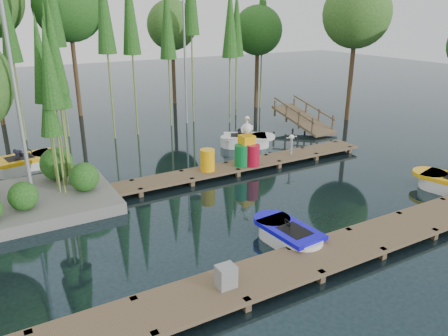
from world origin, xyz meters
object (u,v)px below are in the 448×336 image
utility_cabinet (226,276)px  boat_blue (288,236)px  yellow_barrel (207,160)px  drum_cluster (248,150)px  boat_yellow_far (27,163)px

utility_cabinet → boat_blue: bearing=24.5°
yellow_barrel → boat_blue: bearing=-94.3°
yellow_barrel → utility_cabinet: bearing=-114.7°
boat_blue → drum_cluster: bearing=64.0°
boat_blue → boat_yellow_far: size_ratio=0.81×
utility_cabinet → drum_cluster: size_ratio=0.26×
yellow_barrel → drum_cluster: drum_cluster is taller
boat_yellow_far → boat_blue: bearing=-51.0°
boat_yellow_far → drum_cluster: bearing=-20.4°
boat_blue → drum_cluster: size_ratio=1.23×
yellow_barrel → boat_yellow_far: bearing=143.7°
boat_blue → utility_cabinet: size_ratio=4.68×
yellow_barrel → drum_cluster: (1.77, -0.15, 0.16)m
utility_cabinet → drum_cluster: bearing=53.9°
boat_yellow_far → drum_cluster: (7.84, -4.62, 0.59)m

